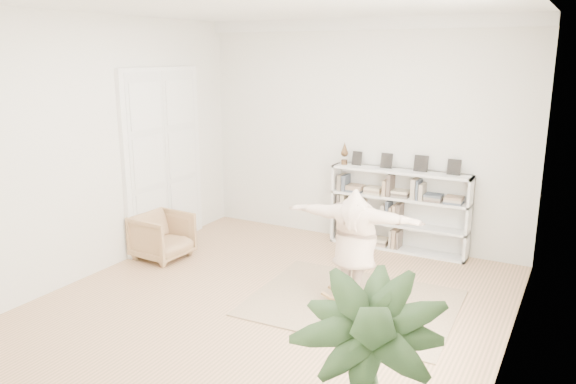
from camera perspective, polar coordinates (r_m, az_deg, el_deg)
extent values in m
plane|color=#91724A|center=(7.14, -2.01, -11.58)|extent=(6.00, 6.00, 0.00)
plane|color=silver|center=(9.24, 7.43, 5.92)|extent=(5.50, 0.00, 5.50)
plane|color=silver|center=(4.35, -22.79, -4.30)|extent=(5.50, 0.00, 5.50)
plane|color=silver|center=(8.29, -18.78, 4.37)|extent=(0.00, 6.00, 6.00)
plane|color=silver|center=(5.71, 22.35, -0.05)|extent=(0.00, 6.00, 6.00)
plane|color=white|center=(6.46, -2.30, 18.60)|extent=(6.00, 6.00, 0.00)
cube|color=white|center=(9.10, 7.64, 16.59)|extent=(5.50, 0.12, 0.18)
cube|color=white|center=(9.25, -12.54, 3.20)|extent=(0.08, 1.78, 2.92)
cube|color=silver|center=(8.94, -14.11, 2.75)|extent=(0.06, 0.78, 2.80)
cube|color=silver|center=(9.54, -10.88, 3.60)|extent=(0.06, 0.78, 2.80)
cube|color=silver|center=(9.41, 4.91, -1.01)|extent=(0.04, 0.35, 1.30)
cube|color=silver|center=(8.81, 17.89, -2.71)|extent=(0.04, 0.35, 1.30)
cube|color=silver|center=(9.19, 11.47, -1.61)|extent=(2.20, 0.04, 1.30)
cube|color=silver|center=(9.24, 10.99, -5.61)|extent=(2.20, 0.35, 0.04)
cube|color=silver|center=(9.11, 11.11, -3.18)|extent=(2.20, 0.35, 0.04)
cube|color=silver|center=(9.00, 11.24, -0.56)|extent=(2.20, 0.35, 0.04)
cube|color=silver|center=(8.90, 11.37, 2.06)|extent=(2.20, 0.35, 0.04)
cube|color=black|center=(9.16, 7.03, 3.46)|extent=(0.18, 0.07, 0.24)
cube|color=black|center=(9.00, 9.99, 3.16)|extent=(0.18, 0.07, 0.24)
cube|color=black|center=(8.84, 13.37, 2.80)|extent=(0.18, 0.07, 0.24)
cube|color=black|center=(8.73, 16.53, 2.45)|extent=(0.18, 0.07, 0.24)
imported|color=tan|center=(8.82, -12.64, -4.38)|extent=(0.81, 0.79, 0.70)
cube|color=tan|center=(7.26, 6.60, -11.11)|extent=(2.58, 2.10, 0.02)
cube|color=brown|center=(7.24, 6.61, -10.63)|extent=(0.53, 0.33, 0.03)
cube|color=brown|center=(7.25, 6.60, -10.89)|extent=(0.36, 0.07, 0.04)
cube|color=brown|center=(7.25, 6.60, -10.89)|extent=(0.36, 0.07, 0.04)
cube|color=brown|center=(7.24, 6.61, -10.63)|extent=(0.21, 0.06, 0.11)
cube|color=brown|center=(7.24, 6.61, -10.63)|extent=(0.21, 0.06, 0.11)
imported|color=beige|center=(6.96, 6.79, -4.97)|extent=(1.74, 0.54, 1.40)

